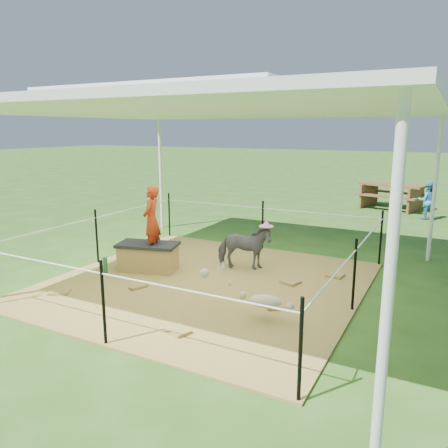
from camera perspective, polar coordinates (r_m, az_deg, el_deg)
The scene contains 13 objects.
ground at distance 6.92m, azimuth -2.34°, elevation -7.83°, with size 90.00×90.00×0.00m, color #2D5919.
hay_patch at distance 6.92m, azimuth -2.34°, elevation -7.72°, with size 4.60×4.60×0.03m, color brown.
canopy_tent at distance 6.51m, azimuth -2.55°, elevation 15.02°, with size 6.30×6.30×2.90m.
rope_fence at distance 6.73m, azimuth -2.39°, elevation -2.68°, with size 4.54×4.54×1.00m.
straw_bale at distance 7.53m, azimuth -9.87°, elevation -4.41°, with size 0.94×0.47×0.42m, color #AC7E3E.
dark_cloth at distance 7.47m, azimuth -9.93°, elevation -2.68°, with size 1.00×0.52×0.05m, color black.
woman at distance 7.29m, azimuth -9.47°, elevation 1.31°, with size 0.41×0.27×1.13m, color #B52D11.
green_bottle at distance 7.58m, azimuth -15.24°, elevation -5.20°, with size 0.07×0.07×0.26m, color #1C7E38.
pony at distance 7.42m, azimuth 2.63°, elevation -3.08°, with size 0.42×0.91×0.77m, color #48474C.
pink_hat at distance 7.32m, azimuth 2.66°, elevation 0.26°, with size 0.24×0.24×0.11m, color pink.
foal at distance 5.54m, azimuth 5.45°, elevation -9.71°, with size 1.01×0.56×0.56m, color beige, non-canonical shape.
picnic_table_near at distance 14.23m, azimuth 21.04°, elevation 3.40°, with size 1.83×1.32×0.76m, color brown.
distant_person at distance 12.90m, azimuth 25.04°, elevation 2.79°, with size 0.49×0.38×1.02m, color #3885D3.
Camera 1 is at (3.27, -5.61, 2.38)m, focal length 35.00 mm.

